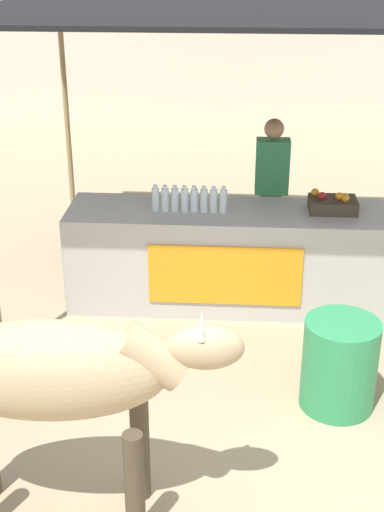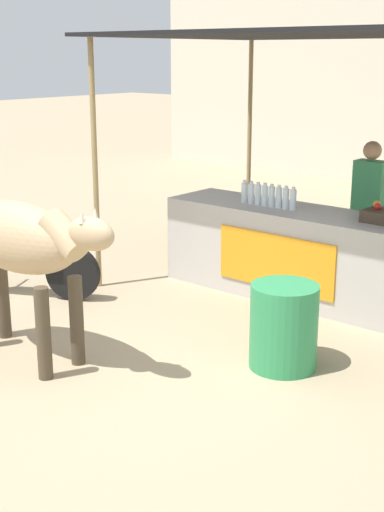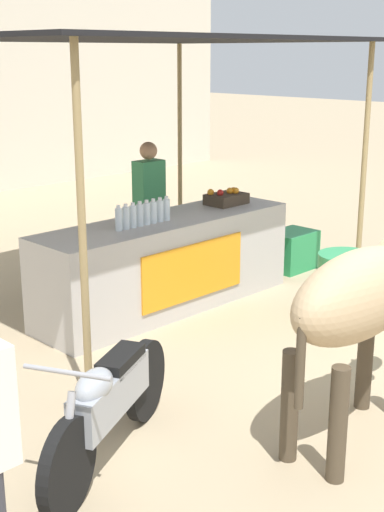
{
  "view_description": "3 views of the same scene",
  "coord_description": "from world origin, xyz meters",
  "px_view_note": "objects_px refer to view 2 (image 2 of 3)",
  "views": [
    {
      "loc": [
        0.09,
        -4.03,
        3.37
      ],
      "look_at": [
        -0.28,
        1.48,
        0.81
      ],
      "focal_mm": 50.0,
      "sensor_mm": 36.0,
      "label": 1
    },
    {
      "loc": [
        3.88,
        -4.17,
        2.57
      ],
      "look_at": [
        -0.18,
        0.66,
        0.76
      ],
      "focal_mm": 50.0,
      "sensor_mm": 36.0,
      "label": 2
    },
    {
      "loc": [
        -4.88,
        -3.06,
        2.63
      ],
      "look_at": [
        -0.4,
        1.42,
        0.8
      ],
      "focal_mm": 50.0,
      "sensor_mm": 36.0,
      "label": 3
    }
  ],
  "objects_px": {
    "stall_counter": "(296,253)",
    "cow": "(22,243)",
    "vendor_behind_counter": "(368,214)",
    "motorcycle_parked": "(18,258)",
    "water_barrel": "(284,326)"
  },
  "relations": [
    {
      "from": "vendor_behind_counter",
      "to": "motorcycle_parked",
      "type": "distance_m",
      "value": 3.85
    },
    {
      "from": "stall_counter",
      "to": "water_barrel",
      "type": "bearing_deg",
      "value": -60.98
    },
    {
      "from": "stall_counter",
      "to": "motorcycle_parked",
      "type": "relative_size",
      "value": 1.82
    },
    {
      "from": "stall_counter",
      "to": "motorcycle_parked",
      "type": "distance_m",
      "value": 3.0
    },
    {
      "from": "stall_counter",
      "to": "vendor_behind_counter",
      "type": "xyz_separation_m",
      "value": [
        0.44,
        0.75,
        0.37
      ]
    },
    {
      "from": "water_barrel",
      "to": "cow",
      "type": "height_order",
      "value": "cow"
    },
    {
      "from": "stall_counter",
      "to": "motorcycle_parked",
      "type": "bearing_deg",
      "value": -140.22
    },
    {
      "from": "vendor_behind_counter",
      "to": "motorcycle_parked",
      "type": "height_order",
      "value": "vendor_behind_counter"
    },
    {
      "from": "vendor_behind_counter",
      "to": "motorcycle_parked",
      "type": "xyz_separation_m",
      "value": [
        -2.74,
        -2.67,
        -0.42
      ]
    },
    {
      "from": "stall_counter",
      "to": "motorcycle_parked",
      "type": "xyz_separation_m",
      "value": [
        -2.3,
        -1.92,
        -0.05
      ]
    },
    {
      "from": "stall_counter",
      "to": "cow",
      "type": "bearing_deg",
      "value": -107.09
    },
    {
      "from": "vendor_behind_counter",
      "to": "cow",
      "type": "distance_m",
      "value": 3.89
    },
    {
      "from": "water_barrel",
      "to": "cow",
      "type": "bearing_deg",
      "value": -144.63
    },
    {
      "from": "cow",
      "to": "stall_counter",
      "type": "bearing_deg",
      "value": 72.91
    },
    {
      "from": "cow",
      "to": "vendor_behind_counter",
      "type": "bearing_deg",
      "value": 69.97
    }
  ]
}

